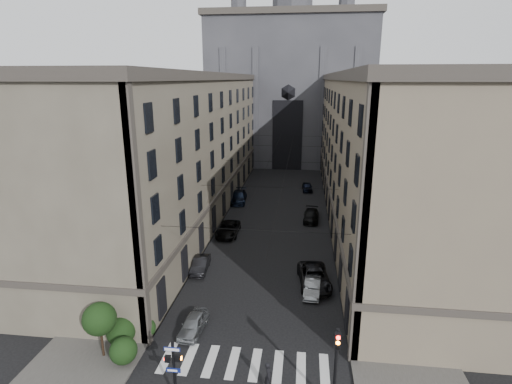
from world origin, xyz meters
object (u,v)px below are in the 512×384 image
at_px(car_left_midfar, 228,229).
at_px(car_right_midfar, 311,216).
at_px(car_right_midnear, 314,277).
at_px(car_right_near, 312,287).
at_px(car_left_near, 193,324).
at_px(pedestrian_signal_left, 174,366).
at_px(traffic_light_right, 336,360).
at_px(gothic_tower, 291,80).
at_px(pedestrian, 268,376).
at_px(car_left_midnear, 200,265).
at_px(car_right_far, 307,187).
at_px(car_left_far, 238,197).

distance_m(car_left_midfar, car_right_midfar, 11.71).
height_order(car_left_midfar, car_right_midnear, car_right_midnear).
bearing_deg(car_right_near, car_left_midfar, 132.56).
bearing_deg(car_left_near, car_right_midfar, 75.70).
distance_m(pedestrian_signal_left, traffic_light_right, 9.18).
relative_size(car_left_near, car_right_midfar, 0.79).
xyz_separation_m(car_left_near, car_right_midnear, (9.00, 8.07, 0.15)).
xyz_separation_m(pedestrian_signal_left, car_right_near, (8.09, 13.11, -1.68)).
relative_size(gothic_tower, pedestrian, 31.46).
distance_m(gothic_tower, car_left_near, 69.25).
bearing_deg(car_left_midnear, pedestrian, -64.60).
relative_size(car_left_midfar, car_right_near, 1.35).
bearing_deg(car_right_near, car_right_far, 95.00).
bearing_deg(car_left_far, pedestrian_signal_left, -90.11).
xyz_separation_m(car_left_near, car_right_midfar, (8.94, 25.28, 0.05)).
height_order(gothic_tower, pedestrian_signal_left, gothic_tower).
relative_size(car_left_near, pedestrian, 2.05).
distance_m(pedestrian_signal_left, car_left_far, 38.89).
relative_size(car_right_near, car_right_midnear, 0.68).
xyz_separation_m(car_right_midfar, pedestrian, (-2.90, -30.28, 0.22)).
height_order(traffic_light_right, car_left_far, traffic_light_right).
bearing_deg(car_left_midfar, car_left_midnear, -95.61).
bearing_deg(car_right_far, car_left_midfar, -118.09).
xyz_separation_m(car_left_midfar, car_right_midnear, (10.04, -11.06, 0.07)).
height_order(car_left_near, car_left_far, car_left_far).
height_order(car_left_midnear, car_right_near, car_left_midnear).
xyz_separation_m(car_left_midnear, car_left_midfar, (0.92, 9.60, 0.07)).
height_order(car_right_midnear, car_right_far, car_right_midnear).
bearing_deg(pedestrian, car_left_far, 12.51).
bearing_deg(car_right_midnear, car_left_midfar, 125.52).
xyz_separation_m(car_left_near, car_left_midnear, (-1.96, 9.53, 0.02)).
height_order(car_left_midnear, pedestrian, pedestrian).
xyz_separation_m(gothic_tower, car_right_near, (4.58, -60.35, -17.16)).
bearing_deg(car_right_midnear, pedestrian, -109.52).
bearing_deg(car_left_far, car_left_near, -90.60).
bearing_deg(car_right_near, traffic_light_right, -81.06).
relative_size(gothic_tower, traffic_light_right, 11.15).
bearing_deg(gothic_tower, pedestrian, -88.57).
xyz_separation_m(car_left_far, car_right_far, (10.40, 7.71, -0.15)).
bearing_deg(car_left_midnear, car_left_near, -81.81).
height_order(car_left_near, car_right_midfar, car_right_midfar).
distance_m(gothic_tower, car_right_midfar, 45.29).
bearing_deg(car_right_midfar, car_left_midnear, -121.58).
relative_size(pedestrian_signal_left, traffic_light_right, 0.77).
bearing_deg(pedestrian, gothic_tower, 1.83).
distance_m(car_left_midnear, pedestrian, 16.58).
xyz_separation_m(traffic_light_right, car_right_far, (-1.40, 46.06, -2.61)).
bearing_deg(car_right_far, car_left_near, -105.58).
distance_m(traffic_light_right, car_right_far, 46.16).
xyz_separation_m(traffic_light_right, car_left_midnear, (-11.80, 15.61, -2.62)).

